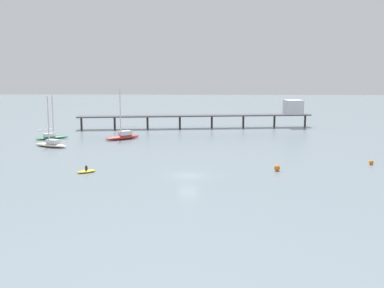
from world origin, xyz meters
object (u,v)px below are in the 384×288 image
(sailboat_green, at_px, (51,136))
(sailboat_red, at_px, (123,136))
(sailboat_cream, at_px, (51,144))
(mooring_buoy_far, at_px, (371,162))
(mooring_buoy_near, at_px, (277,168))
(dinghy_yellow, at_px, (86,171))
(pier, at_px, (243,112))

(sailboat_green, bearing_deg, sailboat_red, 0.39)
(sailboat_cream, xyz_separation_m, mooring_buoy_far, (54.61, -15.52, -0.26))
(sailboat_red, xyz_separation_m, mooring_buoy_near, (27.54, -30.71, -0.28))
(sailboat_cream, relative_size, mooring_buoy_far, 13.54)
(sailboat_cream, xyz_separation_m, mooring_buoy_near, (39.43, -20.57, -0.17))
(dinghy_yellow, bearing_deg, mooring_buoy_far, 9.23)
(dinghy_yellow, bearing_deg, pier, 63.87)
(sailboat_cream, height_order, dinghy_yellow, sailboat_cream)
(pier, bearing_deg, mooring_buoy_far, -70.72)
(dinghy_yellow, height_order, mooring_buoy_near, dinghy_yellow)
(sailboat_red, xyz_separation_m, sailboat_cream, (-11.89, -10.14, -0.11))
(sailboat_green, xyz_separation_m, mooring_buoy_near, (42.51, -30.61, -0.17))
(sailboat_cream, bearing_deg, sailboat_red, 40.47)
(pier, height_order, sailboat_cream, sailboat_cream)
(pier, relative_size, sailboat_cream, 6.04)
(sailboat_green, distance_m, sailboat_red, 14.97)
(sailboat_cream, bearing_deg, mooring_buoy_far, -15.87)
(sailboat_green, xyz_separation_m, sailboat_cream, (3.09, -10.04, 0.01))
(mooring_buoy_near, bearing_deg, sailboat_cream, 152.45)
(pier, bearing_deg, sailboat_cream, -140.97)
(sailboat_green, distance_m, dinghy_yellow, 35.84)
(sailboat_red, distance_m, dinghy_yellow, 32.58)
(sailboat_cream, distance_m, mooring_buoy_far, 56.78)
(pier, height_order, mooring_buoy_near, pier)
(sailboat_green, height_order, sailboat_cream, sailboat_cream)
(pier, bearing_deg, mooring_buoy_near, -88.78)
(sailboat_cream, bearing_deg, dinghy_yellow, -61.70)
(dinghy_yellow, relative_size, mooring_buoy_far, 4.19)
(sailboat_cream, relative_size, dinghy_yellow, 3.23)
(pier, xyz_separation_m, dinghy_yellow, (-26.25, -53.50, -3.69))
(pier, distance_m, dinghy_yellow, 59.70)
(pier, distance_m, sailboat_red, 33.87)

